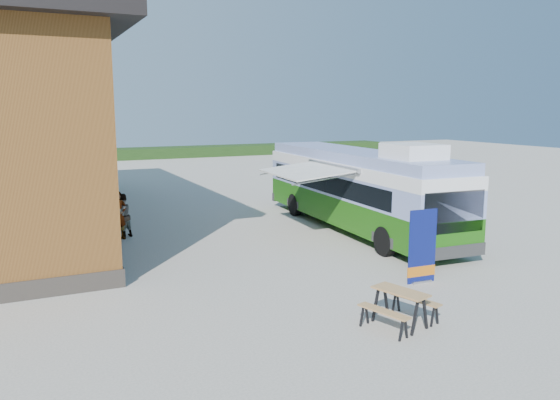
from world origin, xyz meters
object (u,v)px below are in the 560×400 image
picnic_table (400,299)px  person_a (118,215)px  person_b (122,216)px  slurry_tanker (77,167)px  banner (422,253)px  bus (356,186)px

picnic_table → person_a: bearing=95.3°
person_a → person_b: size_ratio=1.10×
slurry_tanker → picnic_table: bearing=-87.6°
banner → picnic_table: 3.26m
picnic_table → person_b: person_b is taller
bus → picnic_table: bus is taller
banner → person_a: banner is taller
person_b → bus: bearing=127.4°
person_a → person_b: bearing=38.7°
person_a → person_b: person_a is taller
picnic_table → person_a: 11.72m
person_b → picnic_table: bearing=73.8°
slurry_tanker → person_b: bearing=-96.3°
picnic_table → person_a: (-4.29, 10.90, 0.31)m
banner → person_b: banner is taller
bus → person_a: 9.11m
picnic_table → person_b: 11.89m
banner → bus: bearing=75.4°
banner → person_b: bearing=129.4°
slurry_tanker → banner: bearing=-81.3°
banner → person_a: bearing=130.8°
picnic_table → banner: bearing=26.0°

